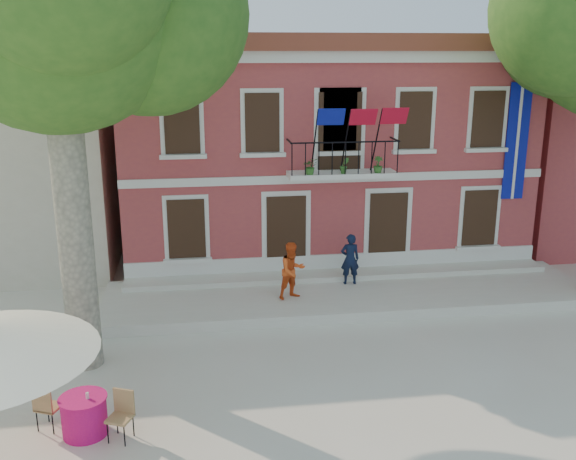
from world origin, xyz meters
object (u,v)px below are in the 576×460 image
(plane_tree_west, at_px, (53,1))
(pedestrian_navy, at_px, (350,259))
(pedestrian_orange, at_px, (292,271))
(cafe_table_1, at_px, (84,414))

(plane_tree_west, distance_m, pedestrian_navy, 10.51)
(pedestrian_navy, xyz_separation_m, pedestrian_orange, (-1.86, -0.90, 0.04))
(plane_tree_west, bearing_deg, cafe_table_1, -81.75)
(pedestrian_navy, height_order, cafe_table_1, pedestrian_navy)
(plane_tree_west, distance_m, cafe_table_1, 8.10)
(pedestrian_orange, bearing_deg, cafe_table_1, -154.47)
(plane_tree_west, xyz_separation_m, pedestrian_orange, (5.23, 2.65, -6.85))
(plane_tree_west, bearing_deg, pedestrian_orange, 26.92)
(plane_tree_west, distance_m, pedestrian_orange, 9.02)
(plane_tree_west, bearing_deg, pedestrian_navy, 26.63)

